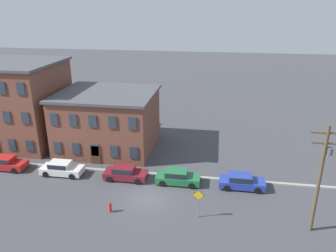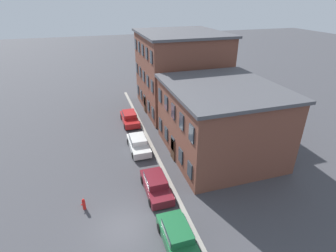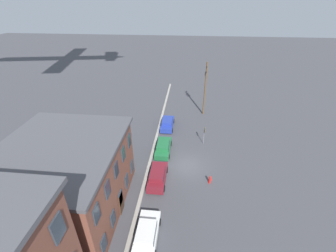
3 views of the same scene
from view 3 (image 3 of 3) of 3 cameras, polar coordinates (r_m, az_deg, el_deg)
name	(u,v)px [view 3 (image 3 of 3)]	position (r m, az deg, el deg)	size (l,w,h in m)	color
ground_plane	(187,165)	(27.70, 4.73, -9.86)	(200.00, 200.00, 0.00)	#424247
kerb_strip	(150,162)	(27.99, -4.62, -9.15)	(56.00, 0.36, 0.16)	#9E998E
apartment_midblock	(65,179)	(22.62, -24.60, -12.18)	(11.60, 10.10, 7.10)	brown
car_white	(147,234)	(20.66, -5.48, -25.67)	(4.40, 1.92, 1.43)	silver
car_maroon	(157,176)	(25.12, -2.69, -12.56)	(4.40, 1.92, 1.43)	maroon
car_green	(163,147)	(29.28, -1.23, -5.36)	(4.40, 1.92, 1.43)	#1E6638
car_blue	(167,123)	(34.57, -0.18, 0.73)	(4.40, 1.92, 1.43)	#233899
caution_sign	(204,132)	(30.68, 9.18, -1.64)	(0.99, 0.08, 2.66)	slate
utility_pole	(205,86)	(37.46, 9.47, 9.97)	(2.40, 0.44, 8.97)	brown
fire_hydrant	(210,180)	(25.48, 10.59, -13.23)	(0.24, 0.34, 0.96)	red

